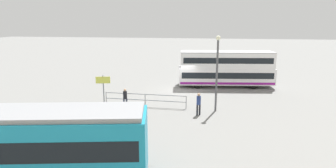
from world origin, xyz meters
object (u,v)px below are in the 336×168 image
info_sign (103,83)px  double_decker_bus (226,69)px  pedestrian_crossing (199,102)px  pedestrian_near_railing (125,97)px  tram_yellow (3,146)px  street_lamp (217,67)px

info_sign → double_decker_bus: bearing=-145.5°
pedestrian_crossing → pedestrian_near_railing: bearing=-8.1°
tram_yellow → info_sign: bearing=-88.7°
pedestrian_crossing → info_sign: info_sign is taller
tram_yellow → pedestrian_near_railing: bearing=-100.8°
pedestrian_crossing → info_sign: bearing=-15.4°
pedestrian_near_railing → info_sign: bearing=-31.4°
pedestrian_near_railing → street_lamp: size_ratio=0.28×
double_decker_bus → tram_yellow: (10.65, 20.09, -0.20)m
double_decker_bus → pedestrian_crossing: bearing=75.7°
pedestrian_near_railing → pedestrian_crossing: size_ratio=0.95×
pedestrian_crossing → street_lamp: bearing=-137.1°
pedestrian_near_railing → info_sign: info_sign is taller
info_sign → street_lamp: street_lamp is taller
tram_yellow → pedestrian_crossing: (-8.14, -10.24, -0.74)m
tram_yellow → pedestrian_crossing: tram_yellow is taller
tram_yellow → info_sign: 12.57m
double_decker_bus → info_sign: (10.94, 7.52, -0.27)m
pedestrian_crossing → info_sign: 8.77m
double_decker_bus → street_lamp: size_ratio=1.73×
tram_yellow → double_decker_bus: bearing=-117.9°
double_decker_bus → pedestrian_near_railing: double_decker_bus is taller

